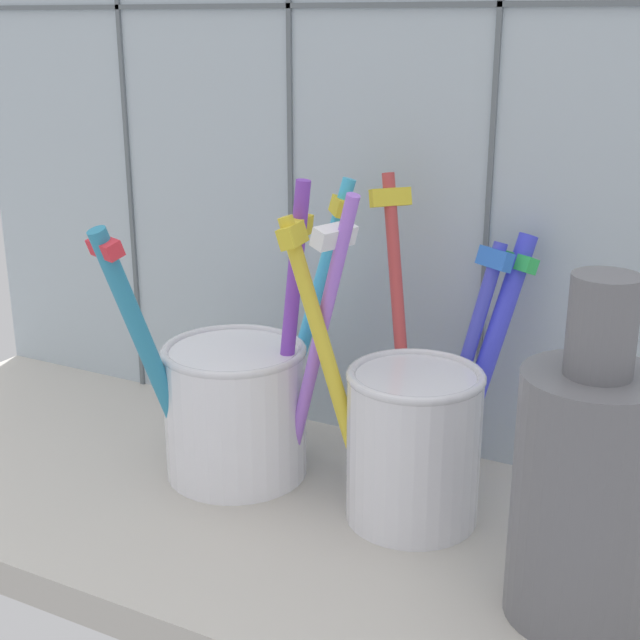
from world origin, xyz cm
name	(u,v)px	position (x,y,z in cm)	size (l,w,h in cm)	color
counter_slab	(298,529)	(0.00, 0.00, 1.00)	(64.00, 22.00, 2.00)	#BCB7AD
tile_wall_back	(394,113)	(0.00, 12.00, 22.50)	(64.00, 2.20, 45.00)	#B2C1CC
toothbrush_cup_left	(237,401)	(-5.45, 2.61, 6.58)	(12.81, 13.21, 17.71)	white
toothbrush_cup_right	(415,433)	(5.54, 2.95, 6.83)	(11.72, 11.33, 17.81)	white
ceramic_vase	(585,487)	(15.37, -1.80, 8.41)	(6.33, 6.33, 16.00)	slate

